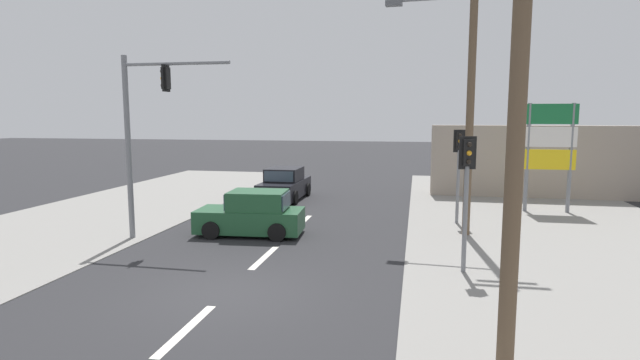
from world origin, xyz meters
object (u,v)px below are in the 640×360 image
(pedestal_signal_far_median, at_px, (459,160))
(sedan_crossing_left, at_px, (285,185))
(traffic_signal_mast, at_px, (142,123))
(hatchback_oncoming_near, at_px, (252,215))
(utility_pole_midground_right, at_px, (468,61))
(shopping_plaza_sign, at_px, (550,142))
(pedestal_signal_right_kerb, at_px, (467,181))

(pedestal_signal_far_median, xyz_separation_m, sedan_crossing_left, (-7.88, 4.14, -1.71))
(sedan_crossing_left, bearing_deg, pedestal_signal_far_median, -27.75)
(traffic_signal_mast, bearing_deg, hatchback_oncoming_near, 20.94)
(utility_pole_midground_right, relative_size, hatchback_oncoming_near, 2.94)
(shopping_plaza_sign, bearing_deg, traffic_signal_mast, -152.11)
(pedestal_signal_far_median, xyz_separation_m, shopping_plaza_sign, (3.90, 3.09, 0.57))
(utility_pole_midground_right, distance_m, pedestal_signal_right_kerb, 5.53)
(pedestal_signal_far_median, relative_size, hatchback_oncoming_near, 0.95)
(pedestal_signal_right_kerb, relative_size, pedestal_signal_far_median, 1.00)
(traffic_signal_mast, relative_size, pedestal_signal_far_median, 1.69)
(pedestal_signal_far_median, bearing_deg, traffic_signal_mast, -156.74)
(shopping_plaza_sign, distance_m, sedan_crossing_left, 12.04)
(pedestal_signal_right_kerb, height_order, pedestal_signal_far_median, same)
(pedestal_signal_far_median, relative_size, shopping_plaza_sign, 0.77)
(traffic_signal_mast, height_order, sedan_crossing_left, traffic_signal_mast)
(hatchback_oncoming_near, bearing_deg, utility_pole_midground_right, 10.78)
(shopping_plaza_sign, bearing_deg, sedan_crossing_left, 174.87)
(utility_pole_midground_right, bearing_deg, sedan_crossing_left, 142.93)
(utility_pole_midground_right, relative_size, pedestal_signal_right_kerb, 3.09)
(hatchback_oncoming_near, bearing_deg, shopping_plaza_sign, 29.80)
(utility_pole_midground_right, distance_m, shopping_plaza_sign, 6.89)
(utility_pole_midground_right, bearing_deg, shopping_plaza_sign, 51.89)
(pedestal_signal_far_median, distance_m, shopping_plaza_sign, 5.01)
(sedan_crossing_left, bearing_deg, pedestal_signal_right_kerb, -53.59)
(utility_pole_midground_right, height_order, sedan_crossing_left, utility_pole_midground_right)
(pedestal_signal_right_kerb, height_order, sedan_crossing_left, pedestal_signal_right_kerb)
(pedestal_signal_right_kerb, bearing_deg, hatchback_oncoming_near, 156.37)
(pedestal_signal_right_kerb, xyz_separation_m, hatchback_oncoming_near, (-6.77, 2.96, -1.71))
(sedan_crossing_left, bearing_deg, shopping_plaza_sign, -5.13)
(traffic_signal_mast, height_order, hatchback_oncoming_near, traffic_signal_mast)
(shopping_plaza_sign, bearing_deg, pedestal_signal_right_kerb, -114.37)
(utility_pole_midground_right, distance_m, traffic_signal_mast, 10.86)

